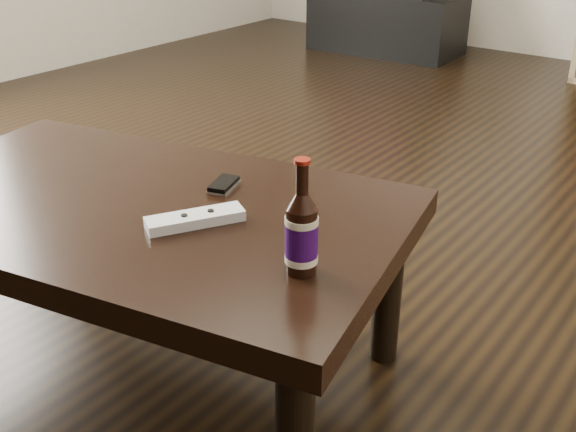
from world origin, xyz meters
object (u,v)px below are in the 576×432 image
Objects in this scene: beer_bottle at (301,234)px; remote at (195,219)px; tv_stand at (387,22)px; coffee_table at (138,224)px; phone at (224,185)px.

beer_bottle is 0.29m from remote.
tv_stand is 3.63m from remote.
remote is at bearing -69.85° from tv_stand.
tv_stand is 0.76× the size of coffee_table.
coffee_table is 12.92× the size of phone.
coffee_table is 0.21m from phone.
coffee_table is 0.49m from beer_bottle.
coffee_table is (1.24, -3.33, 0.19)m from tv_stand.
coffee_table is 5.95× the size of beer_bottle.
remote is at bearing -0.10° from coffee_table.
tv_stand is at bearing 94.89° from phone.
beer_bottle is (0.47, -0.02, 0.14)m from coffee_table.
coffee_table is at bearing -149.67° from remote.
phone is (-0.36, 0.19, -0.07)m from beer_bottle.
tv_stand is 3.56m from coffee_table.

